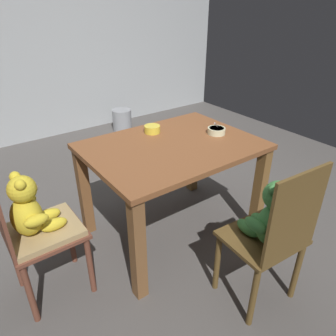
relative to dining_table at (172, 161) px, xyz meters
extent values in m
cube|color=#514D4A|center=(0.00, 0.00, -0.64)|extent=(5.20, 5.20, 0.04)
cube|color=#A6ABAD|center=(0.00, 2.56, 0.79)|extent=(5.20, 0.08, 2.82)
cube|color=brown|center=(0.00, 0.00, 0.11)|extent=(1.17, 0.88, 0.04)
cube|color=brown|center=(-0.53, -0.39, -0.26)|extent=(0.08, 0.08, 0.72)
cube|color=brown|center=(0.53, -0.39, -0.26)|extent=(0.08, 0.08, 0.72)
cube|color=brown|center=(-0.53, 0.39, -0.26)|extent=(0.08, 0.08, 0.72)
cube|color=brown|center=(0.53, 0.39, -0.26)|extent=(0.08, 0.08, 0.72)
cube|color=brown|center=(-0.94, -0.03, -0.18)|extent=(0.42, 0.38, 0.02)
cylinder|color=brown|center=(-0.76, -0.19, -0.40)|extent=(0.04, 0.04, 0.43)
cylinder|color=brown|center=(-0.76, 0.13, -0.40)|extent=(0.04, 0.04, 0.43)
cylinder|color=brown|center=(-1.11, -0.19, -0.40)|extent=(0.04, 0.04, 0.43)
cylinder|color=brown|center=(-1.12, 0.13, -0.40)|extent=(0.04, 0.04, 0.43)
cube|color=tan|center=(-0.94, -0.03, -0.15)|extent=(0.38, 0.35, 0.04)
ellipsoid|color=gold|center=(-1.01, -0.03, -0.02)|extent=(0.17, 0.20, 0.23)
ellipsoid|color=beige|center=(-0.96, -0.03, -0.03)|extent=(0.06, 0.11, 0.14)
sphere|color=gold|center=(-1.00, -0.03, 0.15)|extent=(0.15, 0.15, 0.15)
ellipsoid|color=beige|center=(-0.95, -0.03, 0.14)|extent=(0.05, 0.06, 0.04)
sphere|color=gold|center=(-1.01, -0.08, 0.21)|extent=(0.06, 0.06, 0.06)
sphere|color=gold|center=(-1.01, 0.02, 0.21)|extent=(0.06, 0.06, 0.06)
ellipsoid|color=gold|center=(-0.98, -0.14, 0.01)|extent=(0.13, 0.06, 0.06)
ellipsoid|color=gold|center=(-0.99, 0.08, 0.01)|extent=(0.13, 0.06, 0.06)
ellipsoid|color=gold|center=(-0.89, -0.08, -0.10)|extent=(0.15, 0.07, 0.07)
ellipsoid|color=gold|center=(-0.89, 0.02, -0.10)|extent=(0.15, 0.07, 0.07)
cube|color=brown|center=(0.05, -0.79, -0.18)|extent=(0.44, 0.39, 0.02)
cube|color=brown|center=(0.04, -0.96, 0.08)|extent=(0.39, 0.05, 0.50)
cylinder|color=brown|center=(0.24, -0.65, -0.40)|extent=(0.04, 0.04, 0.43)
cylinder|color=brown|center=(-0.12, -0.63, -0.40)|extent=(0.04, 0.04, 0.43)
cylinder|color=brown|center=(0.22, -0.95, -0.40)|extent=(0.04, 0.04, 0.43)
cylinder|color=brown|center=(-0.14, -0.93, -0.40)|extent=(0.04, 0.04, 0.43)
ellipsoid|color=#3D7F3E|center=(0.05, -0.85, -0.04)|extent=(0.22, 0.19, 0.24)
ellipsoid|color=beige|center=(0.05, -0.80, -0.06)|extent=(0.12, 0.07, 0.15)
sphere|color=#3D7F3E|center=(0.05, -0.84, 0.14)|extent=(0.16, 0.16, 0.16)
ellipsoid|color=beige|center=(0.05, -0.79, 0.12)|extent=(0.07, 0.06, 0.05)
sphere|color=#3D7F3E|center=(0.10, -0.86, 0.19)|extent=(0.06, 0.06, 0.06)
sphere|color=#3D7F3E|center=(-0.01, -0.85, 0.19)|extent=(0.06, 0.06, 0.06)
ellipsoid|color=#3D7F3E|center=(0.17, -0.84, -0.01)|extent=(0.08, 0.14, 0.07)
ellipsoid|color=#3D7F3E|center=(-0.07, -0.82, -0.01)|extent=(0.08, 0.14, 0.07)
ellipsoid|color=#3D7F3E|center=(0.11, -0.73, -0.13)|extent=(0.09, 0.16, 0.07)
ellipsoid|color=#3D7F3E|center=(0.00, -0.72, -0.13)|extent=(0.09, 0.16, 0.07)
cylinder|color=beige|center=(0.38, -0.04, 0.16)|extent=(0.13, 0.13, 0.05)
cylinder|color=beige|center=(0.38, -0.04, 0.14)|extent=(0.07, 0.07, 0.01)
cylinder|color=beige|center=(0.38, -0.04, 0.17)|extent=(0.11, 0.11, 0.01)
cylinder|color=#BCBCC1|center=(0.36, -0.06, 0.21)|extent=(0.08, 0.05, 0.07)
ellipsoid|color=#BCBCC1|center=(0.39, -0.04, 0.17)|extent=(0.04, 0.04, 0.01)
cylinder|color=yellow|center=(0.01, 0.26, 0.16)|extent=(0.12, 0.12, 0.05)
cylinder|color=yellow|center=(0.01, 0.26, 0.14)|extent=(0.07, 0.07, 0.01)
cylinder|color=beige|center=(0.01, 0.26, 0.18)|extent=(0.10, 0.10, 0.01)
cylinder|color=#93969B|center=(0.74, 2.15, -0.47)|extent=(0.26, 0.26, 0.30)
camera|label=1|loc=(-1.20, -1.60, 1.02)|focal=33.65mm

